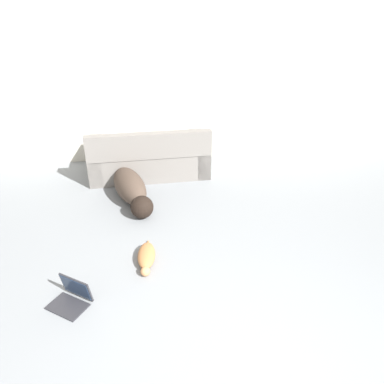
{
  "coord_description": "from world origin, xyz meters",
  "views": [
    {
      "loc": [
        -0.65,
        -1.49,
        2.5
      ],
      "look_at": [
        -0.31,
        1.88,
        0.69
      ],
      "focal_mm": 35.0,
      "sensor_mm": 36.0,
      "label": 1
    }
  ],
  "objects": [
    {
      "name": "wall_back",
      "position": [
        0.0,
        4.47,
        1.21
      ],
      "size": [
        7.11,
        0.06,
        2.43
      ],
      "color": "silver",
      "rests_on": "ground_plane"
    },
    {
      "name": "laptop_open",
      "position": [
        -1.47,
        1.15,
        0.08
      ],
      "size": [
        0.43,
        0.41,
        0.24
      ],
      "rotation": [
        0.0,
        0.0,
        -0.58
      ],
      "color": "#2D2D33",
      "rests_on": "ground_plane"
    },
    {
      "name": "cat",
      "position": [
        -0.81,
        1.68,
        0.06
      ],
      "size": [
        0.2,
        0.62,
        0.13
      ],
      "rotation": [
        0.0,
        0.0,
        4.67
      ],
      "color": "#BC7A47",
      "rests_on": "ground_plane"
    },
    {
      "name": "dog",
      "position": [
        -1.02,
        3.01,
        0.18
      ],
      "size": [
        0.68,
        1.39,
        0.38
      ],
      "rotation": [
        0.0,
        0.0,
        5.03
      ],
      "color": "#4C3D33",
      "rests_on": "ground_plane"
    },
    {
      "name": "couch",
      "position": [
        -0.78,
        3.84,
        0.26
      ],
      "size": [
        1.84,
        0.97,
        0.77
      ],
      "rotation": [
        0.0,
        0.0,
        3.21
      ],
      "color": "gray",
      "rests_on": "ground_plane"
    }
  ]
}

